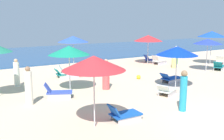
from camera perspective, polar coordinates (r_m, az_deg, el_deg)
ocean at (r=29.42m, az=-14.19°, el=3.49°), size 60.00×14.17×0.12m
umbrella_0 at (r=8.87m, az=-3.95°, el=1.54°), size 2.17×2.17×2.53m
lounge_chair_0_0 at (r=10.01m, az=2.49°, el=-9.50°), size 1.22×0.69×0.64m
umbrella_1 at (r=22.26m, az=7.82°, el=6.84°), size 2.38×2.38×2.41m
lounge_chair_1_0 at (r=22.37m, az=10.10°, el=1.97°), size 1.48×0.91×0.77m
lounge_chair_1_1 at (r=23.35m, az=8.37°, el=2.26°), size 1.36×0.79×0.67m
umbrella_4 at (r=20.07m, az=19.98°, el=5.82°), size 2.00×2.00×2.34m
lounge_chair_4_0 at (r=21.11m, az=22.06°, el=0.71°), size 1.63×1.25×0.71m
umbrella_5 at (r=23.13m, az=20.78°, el=7.27°), size 2.29×2.29×2.75m
lounge_chair_5_0 at (r=24.06m, az=22.56°, el=1.86°), size 1.43×1.01×0.74m
umbrella_6 at (r=13.70m, az=-9.27°, el=4.21°), size 2.13×2.13×2.39m
lounge_chair_6_0 at (r=12.96m, az=-11.69°, el=-4.73°), size 1.42×1.05×0.73m
umbrella_7 at (r=14.56m, az=13.87°, el=4.06°), size 2.22×2.22×2.30m
lounge_chair_7_0 at (r=13.40m, az=11.72°, el=-4.31°), size 1.38×1.07×0.62m
lounge_chair_7_1 at (r=16.11m, az=12.59°, el=-1.76°), size 1.48×0.74×0.62m
umbrella_8 at (r=18.05m, az=-8.41°, el=6.61°), size 2.07×2.07×2.60m
lounge_chair_8_0 at (r=17.43m, az=-10.00°, el=-0.81°), size 1.47×0.67×0.60m
lounge_chair_8_1 at (r=17.37m, az=-9.38°, el=-0.59°), size 1.48×1.04×0.81m
beachgoer_0 at (r=20.81m, az=13.26°, el=2.47°), size 0.47×0.47×1.62m
beachgoer_1 at (r=12.10m, az=-17.56°, el=-3.50°), size 0.45×0.45×1.73m
beachgoer_2 at (r=22.81m, az=13.68°, el=3.09°), size 0.38×0.38×1.51m
beachgoer_4 at (r=11.16m, az=15.16°, el=-4.47°), size 0.40×0.40×1.70m
beachgoer_5 at (r=15.62m, az=-19.90°, el=-0.74°), size 0.43×0.43×1.57m
beachgoer_6 at (r=14.10m, az=-1.33°, el=-1.19°), size 0.46×0.46×1.64m
beach_ball_2 at (r=16.70m, az=5.76°, el=-1.51°), size 0.27×0.27×0.27m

